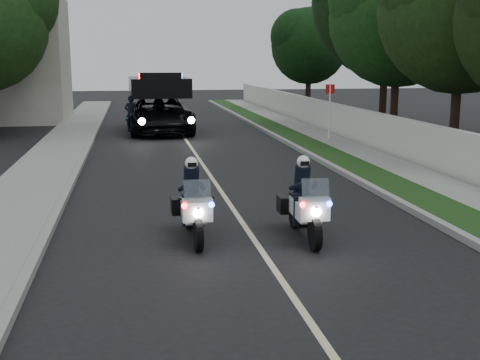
% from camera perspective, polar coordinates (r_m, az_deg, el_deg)
% --- Properties ---
extents(ground, '(120.00, 120.00, 0.00)m').
position_cam_1_polar(ground, '(11.71, 1.81, -6.35)').
color(ground, black).
rests_on(ground, ground).
extents(curb_right, '(0.20, 60.00, 0.15)m').
position_cam_1_polar(curb_right, '(22.15, 6.92, 2.20)').
color(curb_right, gray).
rests_on(curb_right, ground).
extents(grass_verge, '(1.20, 60.00, 0.16)m').
position_cam_1_polar(grass_verge, '(22.37, 8.64, 2.24)').
color(grass_verge, '#193814').
rests_on(grass_verge, ground).
extents(sidewalk_right, '(1.40, 60.00, 0.16)m').
position_cam_1_polar(sidewalk_right, '(22.81, 11.74, 2.31)').
color(sidewalk_right, gray).
rests_on(sidewalk_right, ground).
extents(property_wall, '(0.22, 60.00, 1.50)m').
position_cam_1_polar(property_wall, '(23.11, 14.11, 4.00)').
color(property_wall, beige).
rests_on(property_wall, ground).
extents(curb_left, '(0.20, 60.00, 0.15)m').
position_cam_1_polar(curb_left, '(21.29, -14.72, 1.53)').
color(curb_left, gray).
rests_on(curb_left, ground).
extents(sidewalk_left, '(2.00, 60.00, 0.16)m').
position_cam_1_polar(sidewalk_left, '(21.41, -17.66, 1.43)').
color(sidewalk_left, gray).
rests_on(sidewalk_left, ground).
extents(lane_marking, '(0.12, 50.00, 0.01)m').
position_cam_1_polar(lane_marking, '(21.35, -3.68, 1.72)').
color(lane_marking, '#BFB78C').
rests_on(lane_marking, ground).
extents(police_moto_left, '(0.71, 1.95, 1.65)m').
position_cam_1_polar(police_moto_left, '(12.31, -4.39, -5.50)').
color(police_moto_left, silver).
rests_on(police_moto_left, ground).
extents(police_moto_right, '(0.74, 1.98, 1.67)m').
position_cam_1_polar(police_moto_right, '(12.39, 5.98, -5.41)').
color(police_moto_right, silver).
rests_on(police_moto_right, ground).
extents(police_suv, '(3.16, 6.52, 3.13)m').
position_cam_1_polar(police_suv, '(30.14, -7.49, 4.44)').
color(police_suv, black).
rests_on(police_suv, ground).
extents(bicycle, '(0.71, 1.74, 0.89)m').
position_cam_1_polar(bicycle, '(29.00, -10.10, 4.10)').
color(bicycle, black).
rests_on(bicycle, ground).
extents(cyclist, '(0.65, 0.47, 1.68)m').
position_cam_1_polar(cyclist, '(29.00, -10.10, 4.10)').
color(cyclist, black).
rests_on(cyclist, ground).
extents(sign_post, '(0.46, 0.46, 2.57)m').
position_cam_1_polar(sign_post, '(26.56, 8.31, 3.50)').
color(sign_post, '#B51B0C').
rests_on(sign_post, ground).
extents(tree_right_b, '(6.48, 6.48, 10.34)m').
position_cam_1_polar(tree_right_b, '(24.84, 19.29, 2.45)').
color(tree_right_b, '#1D3913').
rests_on(tree_right_b, ground).
extents(tree_right_c, '(9.32, 9.32, 12.10)m').
position_cam_1_polar(tree_right_c, '(31.28, 13.13, 4.49)').
color(tree_right_c, black).
rests_on(tree_right_c, ground).
extents(tree_right_d, '(7.49, 7.49, 10.46)m').
position_cam_1_polar(tree_right_d, '(29.32, 14.13, 4.01)').
color(tree_right_d, '#1B4316').
rests_on(tree_right_d, ground).
extents(tree_right_e, '(6.59, 6.59, 8.55)m').
position_cam_1_polar(tree_right_e, '(42.31, 6.36, 6.42)').
color(tree_right_e, black).
rests_on(tree_right_e, ground).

